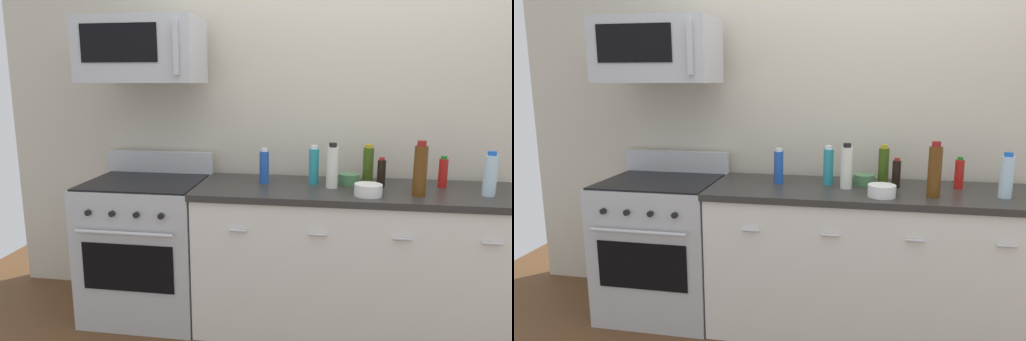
# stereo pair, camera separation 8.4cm
# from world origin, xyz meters

# --- Properties ---
(ground_plane) EXTENTS (6.08, 6.08, 0.00)m
(ground_plane) POSITION_xyz_m (0.00, 0.00, 0.00)
(ground_plane) COLOR brown
(back_wall) EXTENTS (5.07, 0.10, 2.70)m
(back_wall) POSITION_xyz_m (0.00, 0.41, 1.35)
(back_wall) COLOR beige
(back_wall) RESTS_ON ground_plane
(counter_unit) EXTENTS (1.98, 0.66, 0.92)m
(counter_unit) POSITION_xyz_m (0.00, -0.00, 0.46)
(counter_unit) COLOR silver
(counter_unit) RESTS_ON ground_plane
(range_oven) EXTENTS (0.76, 0.69, 1.07)m
(range_oven) POSITION_xyz_m (-1.36, 0.00, 0.47)
(range_oven) COLOR #B7BABF
(range_oven) RESTS_ON ground_plane
(microwave) EXTENTS (0.74, 0.44, 0.40)m
(microwave) POSITION_xyz_m (-1.36, 0.05, 1.75)
(microwave) COLOR #B7BABF
(bottle_dish_soap) EXTENTS (0.06, 0.06, 0.25)m
(bottle_dish_soap) POSITION_xyz_m (-0.27, 0.08, 1.04)
(bottle_dish_soap) COLOR teal
(bottle_dish_soap) RESTS_ON countertop_slab
(bottle_olive_oil) EXTENTS (0.07, 0.07, 0.25)m
(bottle_olive_oil) POSITION_xyz_m (0.07, 0.17, 1.04)
(bottle_olive_oil) COLOR #385114
(bottle_olive_oil) RESTS_ON countertop_slab
(bottle_water_clear) EXTENTS (0.07, 0.07, 0.26)m
(bottle_water_clear) POSITION_xyz_m (0.72, -0.07, 1.04)
(bottle_water_clear) COLOR silver
(bottle_water_clear) RESTS_ON countertop_slab
(bottle_soy_sauce_dark) EXTENTS (0.05, 0.05, 0.18)m
(bottle_soy_sauce_dark) POSITION_xyz_m (0.14, 0.07, 1.01)
(bottle_soy_sauce_dark) COLOR black
(bottle_soy_sauce_dark) RESTS_ON countertop_slab
(bottle_soda_blue) EXTENTS (0.06, 0.06, 0.23)m
(bottle_soda_blue) POSITION_xyz_m (-0.58, 0.05, 1.03)
(bottle_soda_blue) COLOR #1E4CA5
(bottle_soda_blue) RESTS_ON countertop_slab
(bottle_vinegar_white) EXTENTS (0.07, 0.07, 0.28)m
(bottle_vinegar_white) POSITION_xyz_m (-0.16, -0.01, 1.05)
(bottle_vinegar_white) COLOR silver
(bottle_vinegar_white) RESTS_ON countertop_slab
(bottle_hot_sauce_red) EXTENTS (0.05, 0.05, 0.19)m
(bottle_hot_sauce_red) POSITION_xyz_m (0.51, 0.11, 1.01)
(bottle_hot_sauce_red) COLOR #B21914
(bottle_hot_sauce_red) RESTS_ON countertop_slab
(bottle_wine_amber) EXTENTS (0.07, 0.07, 0.32)m
(bottle_wine_amber) POSITION_xyz_m (0.33, -0.13, 1.07)
(bottle_wine_amber) COLOR #59330F
(bottle_wine_amber) RESTS_ON countertop_slab
(bowl_white_ceramic) EXTENTS (0.16, 0.16, 0.07)m
(bowl_white_ceramic) POSITION_xyz_m (0.05, -0.18, 0.96)
(bowl_white_ceramic) COLOR white
(bowl_white_ceramic) RESTS_ON countertop_slab
(bowl_green_glaze) EXTENTS (0.13, 0.13, 0.07)m
(bowl_green_glaze) POSITION_xyz_m (-0.05, 0.11, 0.95)
(bowl_green_glaze) COLOR #477A4C
(bowl_green_glaze) RESTS_ON countertop_slab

